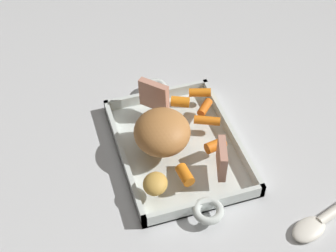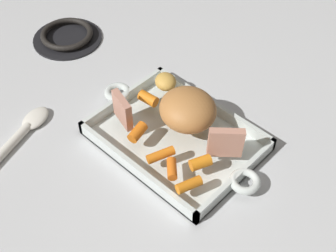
% 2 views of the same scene
% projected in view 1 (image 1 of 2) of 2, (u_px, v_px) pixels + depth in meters
% --- Properties ---
extents(ground_plane, '(2.35, 2.35, 0.00)m').
position_uv_depth(ground_plane, '(178.00, 150.00, 1.05)').
color(ground_plane, silver).
extents(roasting_dish, '(0.42, 0.25, 0.03)m').
position_uv_depth(roasting_dish, '(178.00, 147.00, 1.05)').
color(roasting_dish, silver).
rests_on(roasting_dish, ground_plane).
extents(pork_roast, '(0.15, 0.14, 0.07)m').
position_uv_depth(pork_roast, '(162.00, 132.00, 0.99)').
color(pork_roast, '#B6773E').
rests_on(pork_roast, roasting_dish).
extents(roast_slice_thick, '(0.07, 0.03, 0.07)m').
position_uv_depth(roast_slice_thick, '(222.00, 159.00, 0.95)').
color(roast_slice_thick, tan).
rests_on(roast_slice_thick, roasting_dish).
extents(roast_slice_thin, '(0.06, 0.06, 0.07)m').
position_uv_depth(roast_slice_thin, '(154.00, 95.00, 1.07)').
color(roast_slice_thin, tan).
rests_on(roast_slice_thin, roasting_dish).
extents(baby_carrot_southwest, '(0.04, 0.05, 0.02)m').
position_uv_depth(baby_carrot_southwest, '(180.00, 102.00, 1.09)').
color(baby_carrot_southwest, orange).
rests_on(baby_carrot_southwest, roasting_dish).
extents(baby_carrot_center_right, '(0.03, 0.05, 0.03)m').
position_uv_depth(baby_carrot_center_right, '(216.00, 145.00, 1.00)').
color(baby_carrot_center_right, orange).
rests_on(baby_carrot_center_right, roasting_dish).
extents(baby_carrot_northwest, '(0.04, 0.03, 0.02)m').
position_uv_depth(baby_carrot_northwest, '(185.00, 175.00, 0.95)').
color(baby_carrot_northwest, orange).
rests_on(baby_carrot_northwest, roasting_dish).
extents(baby_carrot_southeast, '(0.05, 0.04, 0.02)m').
position_uv_depth(baby_carrot_southeast, '(205.00, 107.00, 1.08)').
color(baby_carrot_southeast, orange).
rests_on(baby_carrot_southeast, roasting_dish).
extents(baby_carrot_center_left, '(0.03, 0.05, 0.02)m').
position_uv_depth(baby_carrot_center_left, '(200.00, 93.00, 1.12)').
color(baby_carrot_center_left, orange).
rests_on(baby_carrot_center_left, roasting_dish).
extents(baby_carrot_short, '(0.04, 0.06, 0.02)m').
position_uv_depth(baby_carrot_short, '(207.00, 120.00, 1.06)').
color(baby_carrot_short, orange).
rests_on(baby_carrot_short, roasting_dish).
extents(potato_golden_large, '(0.07, 0.07, 0.03)m').
position_uv_depth(potato_golden_large, '(155.00, 184.00, 0.93)').
color(potato_golden_large, gold).
rests_on(potato_golden_large, roasting_dish).
extents(serving_spoon, '(0.10, 0.22, 0.02)m').
position_uv_depth(serving_spoon, '(328.00, 216.00, 0.93)').
color(serving_spoon, white).
rests_on(serving_spoon, ground_plane).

